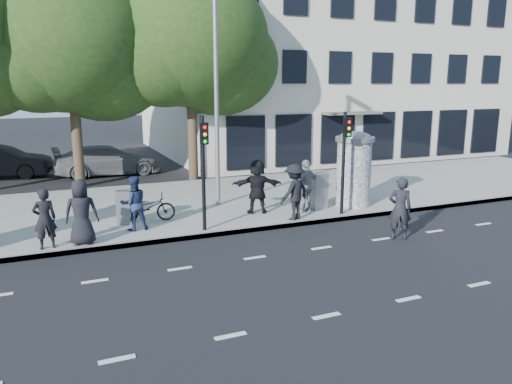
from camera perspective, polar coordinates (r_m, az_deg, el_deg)
name	(u,v)px	position (r m, az deg, el deg)	size (l,w,h in m)	color
ground	(278,277)	(11.92, 2.53, -9.64)	(120.00, 120.00, 0.00)	black
sidewalk	(191,204)	(18.62, -7.47, -1.33)	(40.00, 8.00, 0.15)	gray
curb	(227,233)	(14.99, -3.34, -4.66)	(40.00, 0.10, 0.16)	slate
lane_dash_near	(326,316)	(10.15, 8.06, -13.85)	(32.00, 0.12, 0.01)	silver
lane_dash_far	(255,258)	(13.11, -0.13, -7.52)	(32.00, 0.12, 0.01)	silver
ad_column_right	(354,167)	(17.98, 11.12, 2.81)	(1.36, 1.36, 2.65)	beige
traffic_pole_near	(204,161)	(14.54, -6.01, 3.49)	(0.22, 0.31, 3.40)	black
traffic_pole_far	(345,152)	(16.58, 10.10, 4.47)	(0.22, 0.31, 3.40)	black
street_lamp	(217,73)	(17.50, -4.53, 13.45)	(0.25, 0.93, 8.00)	slate
tree_near_left	(70,43)	(22.74, -20.53, 15.70)	(6.80, 6.80, 8.97)	#38281C
tree_center	(190,39)	(23.19, -7.56, 16.90)	(7.00, 7.00, 9.30)	#38281C
building	(312,58)	(34.36, 6.45, 14.92)	(20.30, 15.85, 12.00)	beige
ped_a	(81,212)	(14.25, -19.33, -2.18)	(0.88, 0.57, 1.80)	black
ped_b	(45,219)	(14.26, -23.01, -2.84)	(0.59, 0.39, 1.63)	black
ped_c	(134,203)	(15.20, -13.79, -1.27)	(0.80, 0.62, 1.64)	#1E284C
ped_d	(294,192)	(15.95, 4.41, 0.03)	(1.17, 0.67, 1.81)	black
ped_e	(306,186)	(16.90, 5.76, 0.68)	(1.05, 0.60, 1.80)	gray
ped_f	(257,186)	(16.68, 0.14, 0.64)	(1.69, 0.61, 1.83)	black
man_road	(400,208)	(14.97, 16.13, -1.82)	(0.67, 0.44, 1.83)	black
bicycle	(148,207)	(16.17, -12.28, -1.71)	(1.72, 0.60, 0.90)	black
cabinet_left	(125,207)	(16.01, -14.73, -1.69)	(0.51, 0.37, 1.06)	slate
cabinet_right	(318,191)	(17.46, 7.09, 0.12)	(0.60, 0.44, 1.25)	gray
car_mid	(0,162)	(26.76, -27.18, 3.09)	(4.58, 1.60, 1.51)	black
car_right	(107,160)	(25.53, -16.63, 3.49)	(5.00, 2.03, 1.45)	slate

